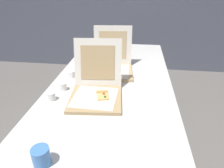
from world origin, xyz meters
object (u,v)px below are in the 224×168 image
Objects in this scene: cup_white_mid at (72,74)px; cup_white_near_left at (51,96)px; pizza_box_front at (96,90)px; table at (112,86)px; cup_white_near_center at (63,86)px; cup_white_far at (93,60)px; pizza_box_middle at (112,65)px; cup_printed_front at (41,157)px.

cup_white_mid is 1.00× the size of cup_white_near_left.
cup_white_mid is (-0.26, 0.28, -0.02)m from pizza_box_front.
table is 37.99× the size of cup_white_near_center.
pizza_box_front is at bearing -75.39° from cup_white_far.
cup_white_near_center is (-0.32, -0.39, -0.03)m from pizza_box_middle.
cup_white_far is (0.10, 0.56, 0.00)m from cup_white_near_center.
cup_white_mid is (-0.32, -0.17, -0.03)m from pizza_box_middle.
cup_white_far is 1.00× the size of cup_white_mid.
table is 0.87m from cup_printed_front.
table is at bearing 28.36° from cup_white_near_center.
cup_white_near_center is (-0.34, -0.18, 0.08)m from table.
cup_white_far is at bearing 135.68° from pizza_box_middle.
table is 37.99× the size of cup_white_far.
cup_white_near_left is (-0.37, -0.33, 0.08)m from table.
cup_white_near_left is (-0.03, -0.14, 0.00)m from cup_white_near_center.
cup_white_mid is 0.64× the size of cup_printed_front.
cup_printed_front is (-0.20, -0.84, 0.09)m from table.
cup_white_near_left reaches higher than table.
cup_white_far is 0.64× the size of cup_printed_front.
cup_white_far is (-0.16, 0.62, -0.02)m from pizza_box_front.
pizza_box_front is 5.30× the size of cup_printed_front.
cup_white_mid is at bearing 98.78° from cup_printed_front.
cup_white_far is 1.22m from cup_printed_front.
cup_white_near_left is at bearing -169.57° from pizza_box_front.
cup_printed_front reaches higher than cup_white_mid.
table is at bearing 76.38° from cup_printed_front.
pizza_box_front is 0.31m from cup_white_near_left.
cup_white_near_center is 0.22m from cup_white_mid.
pizza_box_front reaches higher than table.
pizza_box_front is 8.35× the size of cup_white_near_center.
cup_white_near_left is at bearing -100.48° from cup_white_far.
pizza_box_middle is 7.89× the size of cup_white_far.
cup_white_far is at bearing 73.99° from cup_white_mid.
table is at bearing 41.51° from cup_white_near_left.
cup_printed_front is at bearing -81.22° from cup_white_mid.
table is 0.45m from cup_white_far.
pizza_box_front is at bearing 15.73° from cup_white_near_left.
pizza_box_front is at bearing -13.17° from cup_white_near_center.
pizza_box_middle is 1.06m from cup_printed_front.
cup_white_mid is 0.89m from cup_printed_front.
cup_white_mid is at bearing -156.86° from pizza_box_middle.
cup_white_near_center is 0.15m from cup_white_near_left.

